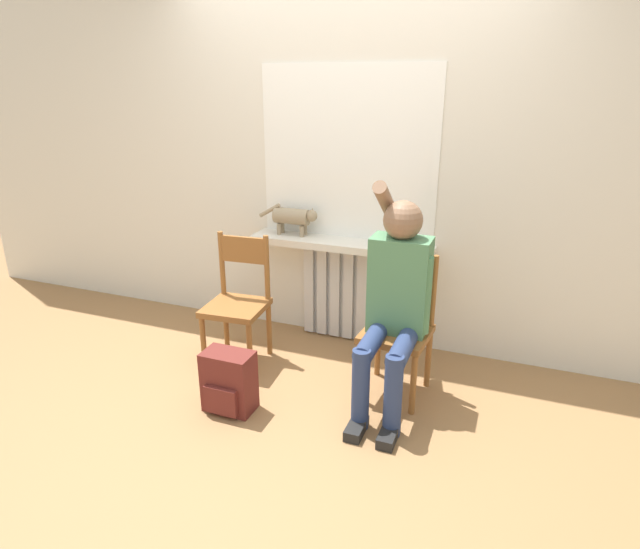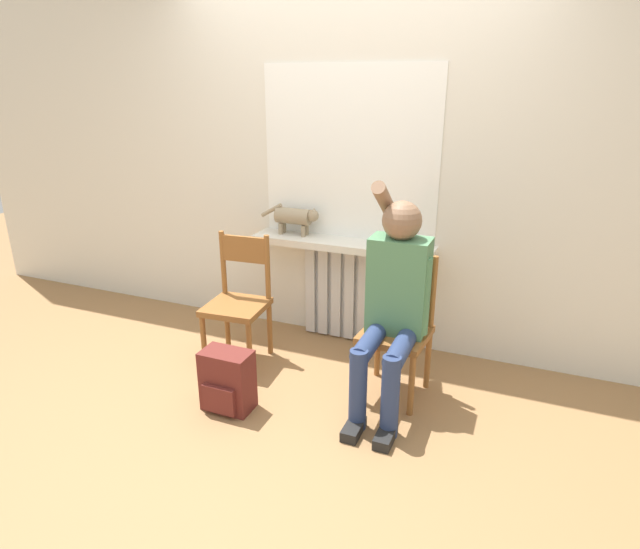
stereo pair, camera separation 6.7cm
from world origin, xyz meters
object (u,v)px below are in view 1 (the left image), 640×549
person (396,297)px  cat (294,217)px  backpack (229,382)px  chair_left (238,300)px  chair_right (399,326)px

person → cat: (-0.91, 0.64, 0.24)m
backpack → cat: bearing=92.9°
chair_left → backpack: bearing=-71.2°
person → cat: bearing=144.8°
chair_left → cat: 0.73m
chair_left → cat: cat is taller
person → cat: size_ratio=2.91×
chair_left → person: bearing=-10.3°
chair_left → backpack: 0.66m
cat → chair_left: bearing=-109.3°
chair_right → backpack: 1.06m
chair_right → backpack: size_ratio=2.37×
chair_right → person: bearing=-87.1°
backpack → chair_right: bearing=33.2°
backpack → chair_left: bearing=113.2°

